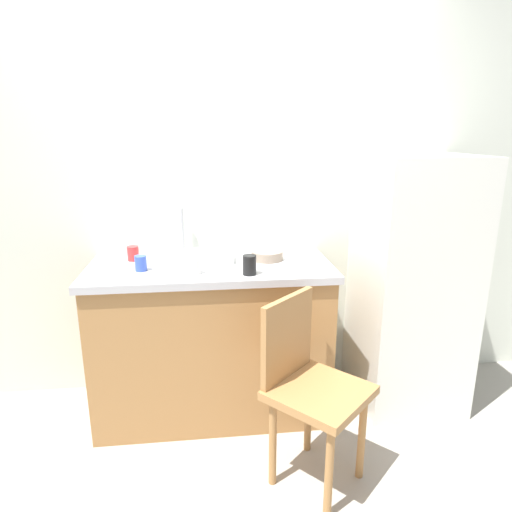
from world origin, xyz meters
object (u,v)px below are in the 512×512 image
Objects in this scene: terracotta_bowl at (267,255)px; cup_red at (133,253)px; dish_tray at (208,256)px; chair at (308,383)px; cup_blue at (141,263)px; refrigerator at (411,283)px; cup_white at (194,266)px; cup_black at (249,265)px.

terracotta_bowl is 2.19× the size of cup_red.
terracotta_bowl is at bearing -4.20° from dish_tray.
cup_blue is (-0.79, 0.52, 0.45)m from chair.
cup_red is (-0.76, 0.07, 0.02)m from terracotta_bowl.
dish_tray is at bearing 176.50° from refrigerator.
refrigerator is 18.16× the size of cup_red.
cup_white reaches higher than dish_tray.
cup_blue is (-0.69, -0.13, 0.01)m from terracotta_bowl.
refrigerator is at bearing -3.23° from terracotta_bowl.
cup_blue is 0.98× the size of cup_red.
dish_tray is 3.60× the size of cup_white.
chair is 11.45× the size of cup_white.
cup_blue reaches higher than dish_tray.
terracotta_bowl is 0.76m from cup_red.
cup_black is at bearing -27.93° from cup_red.
chair is 8.80× the size of cup_black.
chair is 0.79m from terracotta_bowl.
cup_blue is (-0.35, -0.16, 0.02)m from dish_tray.
dish_tray is (-0.44, 0.68, 0.43)m from chair.
terracotta_bowl is 0.70m from cup_blue.
refrigerator is 18.48× the size of cup_blue.
dish_tray is (-1.19, 0.07, 0.18)m from refrigerator.
cup_white is at bearing -172.66° from refrigerator.
refrigerator is at bearing 3.05° from cup_blue.
dish_tray is 0.39m from cup_blue.
dish_tray is 0.43m from cup_red.
cup_white is at bearing -39.30° from cup_red.
refrigerator is 8.28× the size of terracotta_bowl.
cup_white is (-1.27, -0.16, 0.20)m from refrigerator.
cup_black reaches higher than cup_red.
chair is 4.95× the size of terracotta_bowl.
dish_tray is 0.34m from terracotta_bowl.
terracotta_bowl is 2.23× the size of cup_blue.
cup_black is 1.23× the size of cup_red.
cup_red is (-0.07, 0.20, 0.00)m from cup_blue.
cup_blue is at bearing -156.34° from dish_tray.
refrigerator is 1.63m from cup_red.
cup_blue is at bearing 166.94° from cup_black.
terracotta_bowl reaches higher than dish_tray.
cup_black is (0.56, -0.13, 0.01)m from cup_blue.
chair is 3.18× the size of dish_tray.
terracotta_bowl is 0.46m from cup_white.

